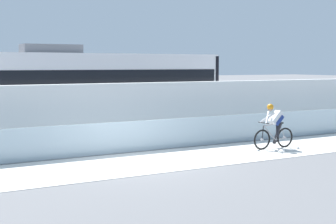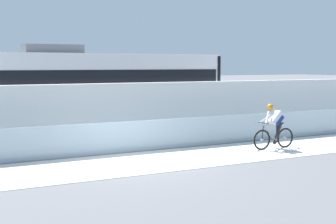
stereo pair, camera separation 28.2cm
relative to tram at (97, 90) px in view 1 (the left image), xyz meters
The scene contains 8 objects.
ground_plane 7.20m from the tram, 99.76° to the right, with size 200.00×200.00×0.00m, color slate.
bike_path_deck 7.20m from the tram, 99.76° to the right, with size 32.00×3.20×0.01m, color silver.
glass_parapet 5.32m from the tram, 103.26° to the right, with size 32.00×0.05×1.05m, color silver.
concrete_barrier_wall 3.49m from the tram, 110.22° to the right, with size 32.00×0.36×2.29m, color white.
tram_rail_near 2.34m from the tram, 148.66° to the right, with size 32.00×0.08×0.01m, color #595654.
tram_rail_far 2.34m from the tram, 148.66° to the left, with size 32.00×0.08×0.01m, color #595654.
tram is the anchor object (origin of this frame).
cyclist_on_bike 8.06m from the tram, 59.15° to the right, with size 1.77×0.58×1.61m.
Camera 1 is at (-6.23, -13.20, 2.98)m, focal length 51.94 mm.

